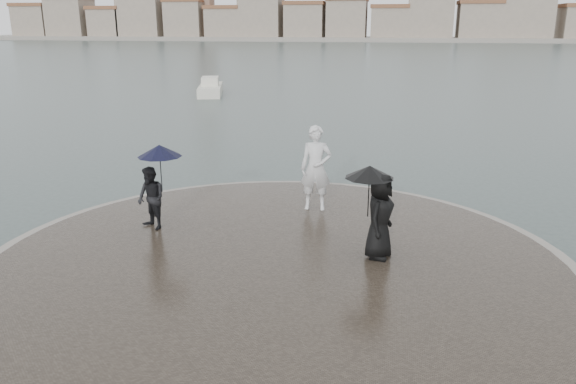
# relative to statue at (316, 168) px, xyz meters

# --- Properties ---
(ground) EXTENTS (400.00, 400.00, 0.00)m
(ground) POSITION_rel_statue_xyz_m (-0.33, -6.98, -1.47)
(ground) COLOR #2B3835
(ground) RESTS_ON ground
(kerb_ring) EXTENTS (12.50, 12.50, 0.32)m
(kerb_ring) POSITION_rel_statue_xyz_m (-0.33, -3.48, -1.31)
(kerb_ring) COLOR gray
(kerb_ring) RESTS_ON ground
(quay_tip) EXTENTS (11.90, 11.90, 0.36)m
(quay_tip) POSITION_rel_statue_xyz_m (-0.33, -3.48, -1.29)
(quay_tip) COLOR #2D261E
(quay_tip) RESTS_ON ground
(statue) EXTENTS (0.86, 0.60, 2.23)m
(statue) POSITION_rel_statue_xyz_m (0.00, 0.00, 0.00)
(statue) COLOR silver
(statue) RESTS_ON quay_tip
(visitor_left) EXTENTS (1.23, 1.06, 2.04)m
(visitor_left) POSITION_rel_statue_xyz_m (-3.56, -2.17, 0.01)
(visitor_left) COLOR black
(visitor_left) RESTS_ON quay_tip
(visitor_right) EXTENTS (1.16, 1.12, 1.95)m
(visitor_right) POSITION_rel_statue_xyz_m (1.68, -2.92, 0.00)
(visitor_right) COLOR black
(visitor_right) RESTS_ON quay_tip
(far_skyline) EXTENTS (260.00, 20.00, 37.00)m
(far_skyline) POSITION_rel_statue_xyz_m (-6.63, 153.73, 4.14)
(far_skyline) COLOR gray
(far_skyline) RESTS_ON ground
(boats) EXTENTS (42.71, 13.77, 1.50)m
(boats) POSITION_rel_statue_xyz_m (7.74, 31.05, -1.10)
(boats) COLOR silver
(boats) RESTS_ON ground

